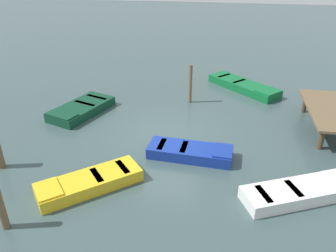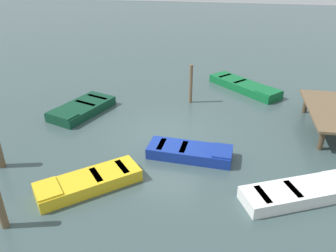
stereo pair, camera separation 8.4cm
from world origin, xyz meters
name	(u,v)px [view 1 (the left image)]	position (x,y,z in m)	size (l,w,h in m)	color
ground_plane	(168,134)	(0.00, 0.00, 0.00)	(80.00, 80.00, 0.00)	#384C4C
dock_segment	(331,112)	(-1.48, 6.47, 0.83)	(4.15, 1.85, 0.95)	brown
rowboat_blue	(191,152)	(1.58, 1.10, 0.22)	(1.25, 3.06, 0.46)	navy
rowboat_yellow	(89,182)	(3.91, -1.83, 0.22)	(2.90, 3.14, 0.46)	gold
rowboat_green	(244,86)	(-5.51, 3.16, 0.22)	(3.69, 3.83, 0.46)	#0F602D
rowboat_dark_green	(81,109)	(-1.25, -4.25, 0.22)	(3.40, 2.43, 0.46)	#0C3823
rowboat_white	(302,191)	(3.25, 4.64, 0.22)	(2.46, 3.70, 0.46)	silver
mooring_piling_far_left	(190,84)	(-3.35, 0.51, 0.95)	(0.16, 0.16, 1.90)	brown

